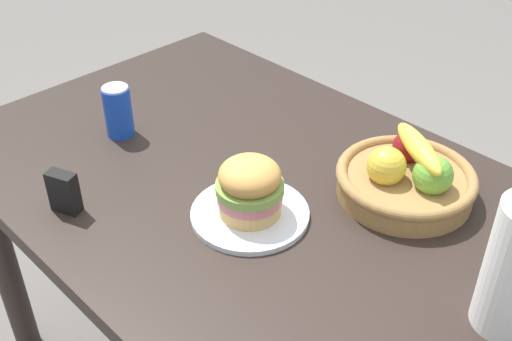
% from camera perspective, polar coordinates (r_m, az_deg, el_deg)
% --- Properties ---
extents(dining_table, '(1.40, 0.90, 0.75)m').
position_cam_1_polar(dining_table, '(1.43, -0.09, -4.37)').
color(dining_table, '#2D231E').
rests_on(dining_table, ground_plane).
extents(plate, '(0.24, 0.24, 0.01)m').
position_cam_1_polar(plate, '(1.27, -0.55, -3.92)').
color(plate, white).
rests_on(plate, dining_table).
extents(sandwich, '(0.14, 0.14, 0.12)m').
position_cam_1_polar(sandwich, '(1.23, -0.57, -1.51)').
color(sandwich, '#DBAD60').
rests_on(sandwich, plate).
extents(soda_can, '(0.07, 0.07, 0.13)m').
position_cam_1_polar(soda_can, '(1.53, -12.34, 5.26)').
color(soda_can, blue).
rests_on(soda_can, dining_table).
extents(fruit_basket, '(0.29, 0.29, 0.14)m').
position_cam_1_polar(fruit_basket, '(1.34, 13.43, -0.58)').
color(fruit_basket, '#9E7542').
rests_on(fruit_basket, dining_table).
extents(napkin_holder, '(0.07, 0.05, 0.09)m').
position_cam_1_polar(napkin_holder, '(1.32, -16.95, -1.87)').
color(napkin_holder, black).
rests_on(napkin_holder, dining_table).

